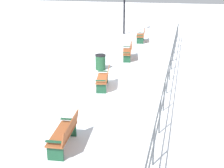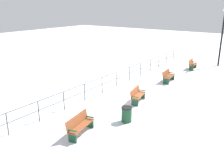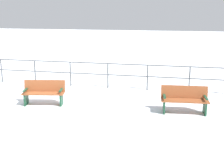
# 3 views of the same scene
# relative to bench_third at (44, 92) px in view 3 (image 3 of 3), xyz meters

# --- Properties ---
(ground_plane) EXTENTS (80.00, 80.00, 0.00)m
(ground_plane) POSITION_rel_bench_third_xyz_m (-0.00, 0.01, -0.44)
(ground_plane) COLOR white
(ground_plane) RESTS_ON ground
(bench_third) EXTENTS (0.77, 1.50, 0.83)m
(bench_third) POSITION_rel_bench_third_xyz_m (0.00, 0.00, 0.00)
(bench_third) COLOR brown
(bench_third) RESTS_ON ground
(bench_fourth) EXTENTS (0.67, 1.52, 0.85)m
(bench_fourth) POSITION_rel_bench_third_xyz_m (-0.17, 4.76, 0.01)
(bench_fourth) COLOR brown
(bench_fourth) RESTS_ON ground
(waterfront_railing) EXTENTS (0.05, 23.37, 1.07)m
(waterfront_railing) POSITION_rel_bench_third_xyz_m (-2.61, 0.01, 0.28)
(waterfront_railing) COLOR #4C5156
(waterfront_railing) RESTS_ON ground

